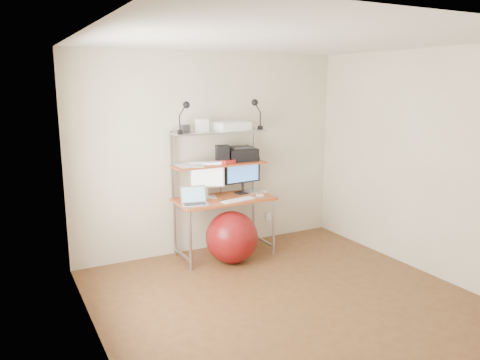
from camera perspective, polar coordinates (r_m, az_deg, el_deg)
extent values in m
plane|color=brown|center=(4.82, 5.87, -14.46)|extent=(3.60, 3.60, 0.00)
plane|color=silver|center=(4.34, 6.59, 16.63)|extent=(3.60, 3.60, 0.00)
plane|color=beige|center=(5.97, -3.48, 3.30)|extent=(3.60, 0.00, 3.60)
plane|color=beige|center=(3.14, 24.96, -5.56)|extent=(3.60, 0.00, 3.60)
plane|color=beige|center=(3.74, -17.35, -2.32)|extent=(0.00, 3.60, 3.60)
plane|color=beige|center=(5.61, 21.66, 1.95)|extent=(0.00, 3.60, 3.60)
cube|color=#B54B23|center=(5.75, -1.94, -2.34)|extent=(1.20, 0.60, 0.03)
cylinder|color=#A3A3A7|center=(5.41, -6.08, -7.40)|extent=(0.04, 0.04, 0.71)
cylinder|color=#A3A3A7|center=(5.88, -7.98, -5.90)|extent=(0.04, 0.04, 0.71)
cylinder|color=#A3A3A7|center=(5.89, 4.13, -5.76)|extent=(0.04, 0.04, 0.71)
cylinder|color=#A3A3A7|center=(6.32, 1.63, -4.52)|extent=(0.04, 0.04, 0.71)
cube|color=#A3A3A7|center=(5.68, -8.30, 1.75)|extent=(0.03, 0.04, 0.84)
cube|color=#A3A3A7|center=(6.15, 1.76, 2.62)|extent=(0.03, 0.04, 0.84)
cube|color=#B54B23|center=(5.78, -2.53, 1.93)|extent=(1.18, 0.34, 0.02)
cube|color=#A3A3A7|center=(5.73, -2.57, 5.87)|extent=(1.18, 0.34, 0.02)
cube|color=white|center=(6.55, 3.48, -4.46)|extent=(0.08, 0.01, 0.12)
cube|color=silver|center=(5.77, -3.96, -2.10)|extent=(0.23, 0.20, 0.01)
cylinder|color=silver|center=(5.77, -4.05, -1.46)|extent=(0.03, 0.03, 0.11)
cube|color=silver|center=(5.72, -4.08, 0.68)|extent=(0.43, 0.14, 0.33)
plane|color=white|center=(5.71, -4.01, 0.65)|extent=(0.38, 0.10, 0.39)
cube|color=black|center=(6.00, 0.41, -1.52)|extent=(0.20, 0.16, 0.01)
cylinder|color=black|center=(6.00, 0.32, -0.88)|extent=(0.03, 0.03, 0.11)
cube|color=black|center=(5.96, 0.32, 1.12)|extent=(0.52, 0.08, 0.31)
plane|color=#3F7CD7|center=(5.95, 0.40, 1.10)|extent=(0.47, 0.05, 0.47)
cube|color=silver|center=(5.43, -5.52, -2.99)|extent=(0.33, 0.26, 0.01)
cube|color=#2F2F32|center=(5.43, -5.52, -2.89)|extent=(0.27, 0.17, 0.00)
cube|color=silver|center=(5.51, -5.78, -1.68)|extent=(0.31, 0.11, 0.20)
plane|color=#6D9AB7|center=(5.51, -5.78, -1.68)|extent=(0.28, 0.12, 0.26)
cube|color=white|center=(5.62, -0.20, -2.44)|extent=(0.45, 0.20, 0.01)
cube|color=white|center=(5.84, 2.46, -1.86)|extent=(0.08, 0.05, 0.02)
cube|color=silver|center=(6.01, 1.88, -1.37)|extent=(0.26, 0.26, 0.04)
cube|color=black|center=(5.57, -1.77, -2.59)|extent=(0.08, 0.14, 0.01)
cube|color=black|center=(5.95, 0.12, 3.11)|extent=(0.40, 0.29, 0.16)
cube|color=#2F2F32|center=(5.94, 0.12, 4.01)|extent=(0.28, 0.21, 0.03)
cube|color=black|center=(5.78, -2.17, 3.15)|extent=(0.18, 0.18, 0.22)
cube|color=#B11E1C|center=(5.76, -1.51, 2.24)|extent=(0.20, 0.16, 0.05)
cube|color=white|center=(5.81, -1.13, 6.57)|extent=(0.48, 0.36, 0.10)
cube|color=silver|center=(5.80, -1.13, 7.13)|extent=(0.40, 0.28, 0.02)
cube|color=white|center=(5.63, -4.65, 6.64)|extent=(0.14, 0.13, 0.15)
cube|color=#2F2F32|center=(5.61, -6.72, 6.25)|extent=(0.10, 0.10, 0.09)
cube|color=black|center=(5.43, -7.34, 5.83)|extent=(0.05, 0.05, 0.05)
cylinder|color=black|center=(5.42, -7.37, 6.93)|extent=(0.01, 0.01, 0.16)
sphere|color=black|center=(5.43, -6.55, 9.09)|extent=(0.08, 0.08, 0.08)
cube|color=black|center=(5.91, 2.48, 6.40)|extent=(0.05, 0.06, 0.05)
cylinder|color=black|center=(5.90, 2.49, 7.44)|extent=(0.02, 0.02, 0.17)
sphere|color=black|center=(5.84, 1.82, 9.44)|extent=(0.08, 0.08, 0.08)
sphere|color=maroon|center=(5.64, -1.02, -6.99)|extent=(0.63, 0.63, 0.63)
cube|color=white|center=(5.63, -6.64, 1.72)|extent=(0.23, 0.30, 0.00)
cube|color=white|center=(5.60, -5.43, 1.75)|extent=(0.31, 0.34, 0.00)
cube|color=white|center=(5.65, -6.41, 1.88)|extent=(0.28, 0.33, 0.00)
cube|color=white|center=(5.62, -5.66, 1.89)|extent=(0.25, 0.31, 0.00)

